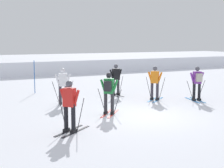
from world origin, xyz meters
name	(u,v)px	position (x,y,z in m)	size (l,w,h in m)	color
ground_plane	(144,116)	(0.00, 0.00, 0.00)	(120.00, 120.00, 0.00)	white
far_snow_ridge	(27,66)	(0.00, 20.15, 0.61)	(80.00, 8.03, 1.22)	white
skier_orange	(155,82)	(2.38, 2.71, 0.92)	(1.48, 1.28, 1.71)	#237AC6
skier_white	(63,85)	(-2.05, 3.80, 0.92)	(0.99, 1.64, 1.71)	silver
skier_black	(116,79)	(1.35, 4.91, 0.92)	(1.00, 1.61, 1.71)	black
skier_purple	(197,82)	(4.12, 1.57, 0.95)	(0.97, 1.64, 1.71)	#237AC6
skier_red	(70,105)	(-3.42, -0.82, 0.92)	(1.51, 1.25, 1.71)	black
skier_green	(109,91)	(-1.12, 0.90, 0.96)	(1.34, 1.44, 1.71)	red
trail_marker_pole	(34,77)	(-2.41, 7.69, 0.93)	(0.04, 0.04, 1.86)	#1E56AD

